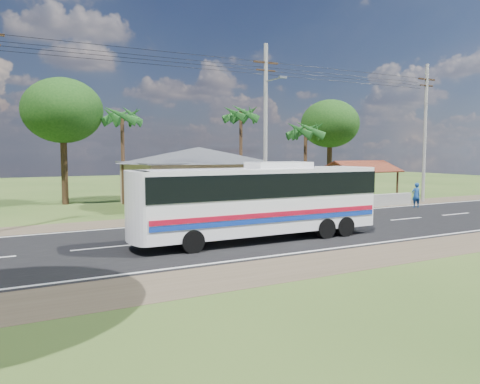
% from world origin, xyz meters
% --- Properties ---
extents(ground, '(120.00, 120.00, 0.00)m').
position_xyz_m(ground, '(0.00, 0.00, 0.00)').
color(ground, '#2E4A1A').
rests_on(ground, ground).
extents(road, '(120.00, 16.00, 0.03)m').
position_xyz_m(road, '(0.00, 0.00, 0.01)').
color(road, black).
rests_on(road, ground).
extents(house, '(12.40, 10.00, 5.00)m').
position_xyz_m(house, '(1.00, 13.00, 2.64)').
color(house, '#C7B785').
rests_on(house, ground).
extents(waiting_shed, '(5.20, 4.48, 3.35)m').
position_xyz_m(waiting_shed, '(13.00, 8.50, 2.73)').
color(waiting_shed, '#392414').
rests_on(waiting_shed, ground).
extents(concrete_barrier, '(7.00, 0.30, 0.90)m').
position_xyz_m(concrete_barrier, '(12.00, 5.60, 0.45)').
color(concrete_barrier, '#9E9E99').
rests_on(concrete_barrier, ground).
extents(utility_poles, '(32.80, 2.22, 11.00)m').
position_xyz_m(utility_poles, '(2.67, 6.49, 5.77)').
color(utility_poles, '#9E9E99').
rests_on(utility_poles, ground).
extents(palm_near, '(2.80, 2.80, 6.70)m').
position_xyz_m(palm_near, '(9.50, 11.00, 5.71)').
color(palm_near, '#47301E').
rests_on(palm_near, ground).
extents(palm_mid, '(2.80, 2.80, 8.20)m').
position_xyz_m(palm_mid, '(6.00, 15.50, 7.16)').
color(palm_mid, '#47301E').
rests_on(palm_mid, ground).
extents(palm_far, '(2.80, 2.80, 7.70)m').
position_xyz_m(palm_far, '(-4.00, 16.00, 6.68)').
color(palm_far, '#47301E').
rests_on(palm_far, ground).
extents(tree_behind_house, '(6.00, 6.00, 9.61)m').
position_xyz_m(tree_behind_house, '(-8.00, 18.00, 7.12)').
color(tree_behind_house, '#47301E').
rests_on(tree_behind_house, ground).
extents(tree_behind_shed, '(5.60, 5.60, 9.02)m').
position_xyz_m(tree_behind_shed, '(16.00, 16.00, 6.68)').
color(tree_behind_shed, '#47301E').
rests_on(tree_behind_shed, ground).
extents(coach_bus, '(11.57, 2.55, 3.59)m').
position_xyz_m(coach_bus, '(-2.13, -1.59, 2.05)').
color(coach_bus, white).
rests_on(coach_bus, ground).
extents(motorcycle, '(1.65, 1.10, 0.82)m').
position_xyz_m(motorcycle, '(4.61, 4.80, 0.41)').
color(motorcycle, black).
rests_on(motorcycle, ground).
extents(person, '(0.74, 0.57, 1.81)m').
position_xyz_m(person, '(14.18, 3.85, 0.90)').
color(person, navy).
rests_on(person, ground).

